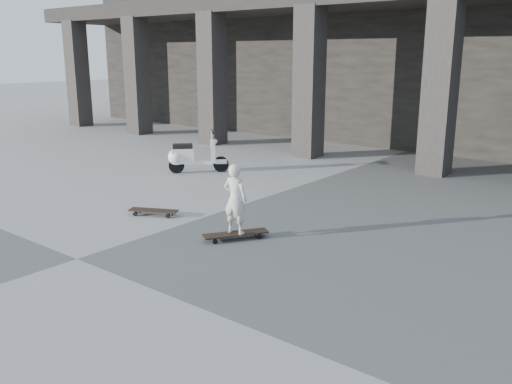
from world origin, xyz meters
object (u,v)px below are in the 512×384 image
Objects in this scene: skateboard_spare at (153,211)px; child at (235,199)px; scooter at (188,156)px; longboard at (236,234)px.

child is at bearing -28.15° from skateboard_spare.
scooter is (-4.02, 2.93, -0.25)m from child.
skateboard_spare is at bearing -9.31° from child.
longboard is at bearing -124.40° from child.
scooter is (-2.07, 2.88, 0.32)m from skateboard_spare.
child is (1.96, -0.05, 0.56)m from skateboard_spare.
skateboard_spare is 2.04m from child.
scooter is (-4.02, 2.93, 0.32)m from longboard.
scooter reaches higher than skateboard_spare.
longboard is 0.56m from child.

